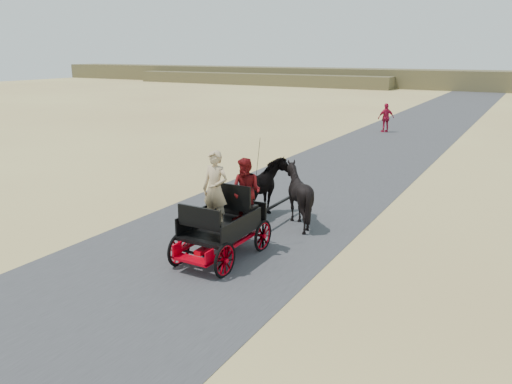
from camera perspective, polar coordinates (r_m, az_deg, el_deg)
The scene contains 10 objects.
ground at distance 10.67m, azimuth -13.93°, elevation -10.78°, with size 140.00×140.00×0.00m, color tan.
road at distance 10.66m, azimuth -13.94°, elevation -10.75°, with size 6.00×140.00×0.01m, color #38383A.
ridge_far at distance 69.21m, azimuth 24.47°, elevation 11.51°, with size 140.00×6.00×2.40m, color brown.
ridge_near at distance 74.59m, azimuth 0.03°, elevation 12.78°, with size 40.00×4.00×1.60m, color brown.
carriage at distance 11.79m, azimuth -3.86°, elevation -5.77°, with size 1.30×2.40×0.72m, color black, non-canonical shape.
horse_left at distance 14.35m, azimuth 0.85°, elevation 0.26°, with size 0.91×2.01×1.70m, color black.
horse_right at distance 13.87m, azimuth 4.84°, elevation -0.33°, with size 1.37×1.54×1.70m, color black.
driver_man at distance 11.54m, azimuth -4.67°, elevation 0.32°, with size 0.66×0.43×1.80m, color tan.
passenger_woman at distance 11.76m, azimuth -1.14°, elevation 0.10°, with size 0.77×0.60×1.58m, color #660C0F.
pedestrian at distance 31.08m, azimuth 14.63°, elevation 8.20°, with size 1.01×0.42×1.73m, color #B11435.
Camera 1 is at (6.76, -6.79, 4.68)m, focal length 35.00 mm.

